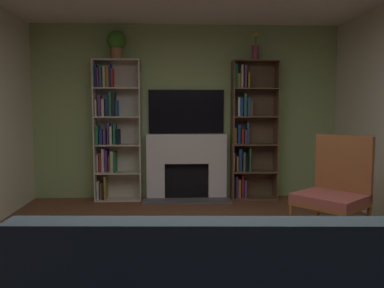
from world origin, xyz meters
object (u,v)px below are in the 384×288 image
bookshelf_left (113,130)px  potted_plant (116,43)px  bookshelf_right (248,130)px  armchair (335,189)px  vase_with_flowers (255,50)px  fireplace (187,165)px  tv (186,112)px

bookshelf_left → potted_plant: bearing=-26.0°
bookshelf_right → armchair: size_ratio=1.89×
vase_with_flowers → bookshelf_right: bearing=154.6°
fireplace → armchair: 2.55m
tv → bookshelf_left: bookshelf_left is taller
tv → bookshelf_left: size_ratio=0.55×
tv → bookshelf_right: bookshelf_right is taller
fireplace → tv: size_ratio=1.15×
tv → fireplace: bearing=-90.0°
bookshelf_left → armchair: bookshelf_left is taller
fireplace → potted_plant: potted_plant is taller
fireplace → bookshelf_right: (0.96, -0.01, 0.53)m
tv → bookshelf_right: (0.96, -0.08, -0.29)m
tv → vase_with_flowers: (1.04, -0.12, 0.93)m
fireplace → armchair: (1.47, -2.09, 0.05)m
bookshelf_left → vase_with_flowers: bearing=-1.0°
potted_plant → armchair: size_ratio=0.38×
potted_plant → vase_with_flowers: 2.08m
tv → potted_plant: 1.46m
potted_plant → armchair: (2.51, -2.04, -1.80)m
fireplace → bookshelf_left: 1.24m
bookshelf_right → vase_with_flowers: 1.22m
fireplace → bookshelf_left: (-1.12, -0.01, 0.55)m
bookshelf_left → fireplace: bearing=0.4°
bookshelf_left → potted_plant: potted_plant is taller
armchair → fireplace: bearing=125.1°
bookshelf_left → vase_with_flowers: (2.16, -0.04, 1.21)m
armchair → tv: bearing=124.2°
bookshelf_right → potted_plant: size_ratio=4.96×
tv → potted_plant: potted_plant is taller
armchair → potted_plant: bearing=140.8°
fireplace → armchair: size_ratio=1.19×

